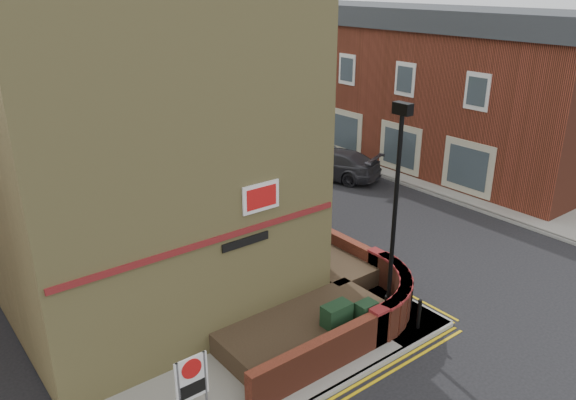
# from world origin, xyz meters

# --- Properties ---
(ground) EXTENTS (120.00, 120.00, 0.00)m
(ground) POSITION_xyz_m (0.00, 0.00, 0.00)
(ground) COLOR black
(ground) RESTS_ON ground
(pavement_corner) EXTENTS (13.00, 3.00, 0.12)m
(pavement_corner) POSITION_xyz_m (-3.50, 1.50, 0.06)
(pavement_corner) COLOR gray
(pavement_corner) RESTS_ON ground
(pavement_main) EXTENTS (2.00, 32.00, 0.12)m
(pavement_main) POSITION_xyz_m (2.00, 16.00, 0.06)
(pavement_main) COLOR gray
(pavement_main) RESTS_ON ground
(pavement_far) EXTENTS (4.00, 40.00, 0.12)m
(pavement_far) POSITION_xyz_m (13.00, 13.00, 0.06)
(pavement_far) COLOR gray
(pavement_far) RESTS_ON ground
(kerb_main_near) EXTENTS (0.15, 32.00, 0.12)m
(kerb_main_near) POSITION_xyz_m (3.00, 16.00, 0.06)
(kerb_main_near) COLOR gray
(kerb_main_near) RESTS_ON ground
(kerb_main_far) EXTENTS (0.15, 40.00, 0.12)m
(kerb_main_far) POSITION_xyz_m (11.00, 13.00, 0.06)
(kerb_main_far) COLOR gray
(kerb_main_far) RESTS_ON ground
(yellow_lines_main) EXTENTS (0.28, 32.00, 0.01)m
(yellow_lines_main) POSITION_xyz_m (3.25, 16.00, 0.01)
(yellow_lines_main) COLOR gold
(yellow_lines_main) RESTS_ON ground
(corner_building) EXTENTS (8.95, 10.40, 13.60)m
(corner_building) POSITION_xyz_m (-2.84, 8.00, 6.23)
(corner_building) COLOR tan
(corner_building) RESTS_ON ground
(garden_wall) EXTENTS (6.80, 6.00, 1.20)m
(garden_wall) POSITION_xyz_m (0.00, 2.50, 0.00)
(garden_wall) COLOR maroon
(garden_wall) RESTS_ON ground
(lamppost) EXTENTS (0.25, 0.50, 6.30)m
(lamppost) POSITION_xyz_m (1.60, 1.20, 3.34)
(lamppost) COLOR black
(lamppost) RESTS_ON pavement_corner
(utility_cabinet_large) EXTENTS (0.80, 0.45, 1.20)m
(utility_cabinet_large) POSITION_xyz_m (-0.30, 1.30, 0.72)
(utility_cabinet_large) COLOR #163217
(utility_cabinet_large) RESTS_ON pavement_corner
(utility_cabinet_small) EXTENTS (0.55, 0.40, 1.10)m
(utility_cabinet_small) POSITION_xyz_m (0.50, 1.00, 0.67)
(utility_cabinet_small) COLOR #163217
(utility_cabinet_small) RESTS_ON pavement_corner
(bollard_near) EXTENTS (0.11, 0.11, 0.90)m
(bollard_near) POSITION_xyz_m (2.00, 0.40, 0.57)
(bollard_near) COLOR black
(bollard_near) RESTS_ON pavement_corner
(bollard_far) EXTENTS (0.11, 0.11, 0.90)m
(bollard_far) POSITION_xyz_m (2.60, 1.20, 0.57)
(bollard_far) COLOR black
(bollard_far) RESTS_ON pavement_corner
(zone_sign) EXTENTS (0.72, 0.07, 2.20)m
(zone_sign) POSITION_xyz_m (-5.00, 0.50, 1.64)
(zone_sign) COLOR slate
(zone_sign) RESTS_ON pavement_corner
(far_terrace) EXTENTS (5.40, 30.40, 8.00)m
(far_terrace) POSITION_xyz_m (14.50, 17.00, 4.04)
(far_terrace) COLOR maroon
(far_terrace) RESTS_ON ground
(far_terrace_cream) EXTENTS (5.40, 12.40, 8.00)m
(far_terrace_cream) POSITION_xyz_m (14.50, 38.00, 4.05)
(far_terrace_cream) COLOR #BAB299
(far_terrace_cream) RESTS_ON ground
(tree_near) EXTENTS (3.64, 3.65, 6.70)m
(tree_near) POSITION_xyz_m (2.00, 14.05, 4.70)
(tree_near) COLOR #382B1E
(tree_near) RESTS_ON pavement_main
(tree_mid) EXTENTS (4.03, 4.03, 7.42)m
(tree_mid) POSITION_xyz_m (2.00, 22.05, 5.20)
(tree_mid) COLOR #382B1E
(tree_mid) RESTS_ON pavement_main
(tree_far) EXTENTS (3.81, 3.81, 7.00)m
(tree_far) POSITION_xyz_m (2.00, 30.05, 4.91)
(tree_far) COLOR #382B1E
(tree_far) RESTS_ON pavement_main
(traffic_light_assembly) EXTENTS (0.20, 0.16, 4.20)m
(traffic_light_assembly) POSITION_xyz_m (2.40, 25.00, 2.78)
(traffic_light_assembly) COLOR black
(traffic_light_assembly) RESTS_ON pavement_main
(silver_car_near) EXTENTS (2.26, 4.21, 1.32)m
(silver_car_near) POSITION_xyz_m (4.32, 9.30, 0.66)
(silver_car_near) COLOR #93969A
(silver_car_near) RESTS_ON ground
(red_car_main) EXTENTS (3.43, 5.18, 1.32)m
(red_car_main) POSITION_xyz_m (3.60, 18.85, 0.66)
(red_car_main) COLOR maroon
(red_car_main) RESTS_ON ground
(grey_car_far) EXTENTS (3.67, 5.37, 1.44)m
(grey_car_far) POSITION_xyz_m (9.00, 11.79, 0.72)
(grey_car_far) COLOR #2F2E33
(grey_car_far) RESTS_ON ground
(silver_car_far) EXTENTS (2.86, 4.33, 1.37)m
(silver_car_far) POSITION_xyz_m (9.55, 14.00, 0.68)
(silver_car_far) COLOR #9B9FA2
(silver_car_far) RESTS_ON ground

